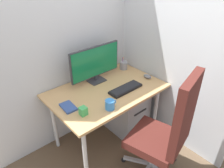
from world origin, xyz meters
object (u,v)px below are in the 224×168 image
at_px(filing_cabinet, 127,111).
at_px(monitor, 95,63).
at_px(pen_holder, 124,65).
at_px(mouse, 147,76).
at_px(notebook, 68,107).
at_px(coffee_mug, 110,105).
at_px(desk_clamp_accessory, 83,111).
at_px(office_chair, 168,130).
at_px(keyboard, 126,89).

relative_size(filing_cabinet, monitor, 0.88).
height_order(filing_cabinet, pen_holder, pen_holder).
bearing_deg(filing_cabinet, monitor, 140.31).
xyz_separation_m(filing_cabinet, mouse, (0.21, -0.11, 0.47)).
bearing_deg(notebook, coffee_mug, -38.94).
relative_size(pen_holder, desk_clamp_accessory, 1.92).
bearing_deg(mouse, office_chair, -130.45).
bearing_deg(keyboard, desk_clamp_accessory, -175.22).
xyz_separation_m(office_chair, notebook, (-0.58, 0.74, 0.13)).
relative_size(monitor, keyboard, 1.64).
relative_size(office_chair, monitor, 1.87).
bearing_deg(notebook, mouse, -2.56).
distance_m(mouse, notebook, 1.02).
relative_size(keyboard, notebook, 2.20).
height_order(office_chair, pen_holder, office_chair).
relative_size(office_chair, pen_holder, 7.80).
distance_m(pen_holder, notebook, 1.00).
bearing_deg(coffee_mug, mouse, 12.40).
bearing_deg(office_chair, keyboard, 85.08).
xyz_separation_m(mouse, notebook, (-1.01, 0.11, -0.01)).
relative_size(notebook, desk_clamp_accessory, 2.22).
bearing_deg(monitor, coffee_mug, -113.96).
distance_m(office_chair, keyboard, 0.63).
height_order(monitor, pen_holder, monitor).
xyz_separation_m(office_chair, monitor, (-0.06, 0.98, 0.35)).
bearing_deg(notebook, keyboard, -7.92).
distance_m(filing_cabinet, monitor, 0.77).
relative_size(keyboard, mouse, 3.75).
relative_size(mouse, notebook, 0.59).
relative_size(office_chair, desk_clamp_accessory, 15.00).
bearing_deg(coffee_mug, notebook, 137.49).
bearing_deg(pen_holder, mouse, -82.88).
distance_m(filing_cabinet, notebook, 0.92).
bearing_deg(coffee_mug, monitor, 66.04).
xyz_separation_m(keyboard, pen_holder, (0.33, 0.38, 0.04)).
bearing_deg(coffee_mug, filing_cabinet, 28.13).
relative_size(keyboard, pen_holder, 2.54).
bearing_deg(monitor, office_chair, -86.36).
bearing_deg(desk_clamp_accessory, filing_cabinet, 13.69).
distance_m(keyboard, coffee_mug, 0.37).
relative_size(filing_cabinet, desk_clamp_accessory, 7.03).
bearing_deg(monitor, pen_holder, 1.43).
bearing_deg(pen_holder, filing_cabinet, -123.81).
distance_m(monitor, notebook, 0.61).
height_order(notebook, coffee_mug, coffee_mug).
xyz_separation_m(pen_holder, notebook, (-0.96, -0.25, -0.04)).
relative_size(office_chair, filing_cabinet, 2.13).
bearing_deg(pen_holder, keyboard, -131.28).
distance_m(filing_cabinet, pen_holder, 0.58).
height_order(notebook, desk_clamp_accessory, desk_clamp_accessory).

